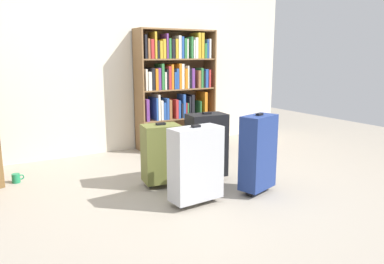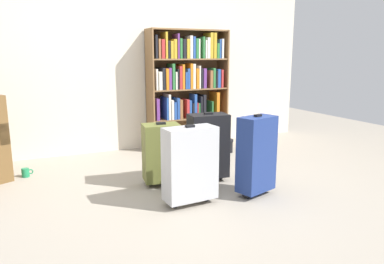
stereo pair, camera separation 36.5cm
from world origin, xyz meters
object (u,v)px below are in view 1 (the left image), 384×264
Objects in this scene: suitcase_black at (207,145)px; bookshelf at (175,81)px; mug at (16,178)px; suitcase_silver at (196,164)px; suitcase_olive at (161,153)px; storage_box at (202,145)px; suitcase_navy_blue at (258,152)px.

bookshelf is at bearing 74.48° from suitcase_black.
suitcase_silver is at bearing -47.31° from mug.
bookshelf is 2.54× the size of suitcase_olive.
suitcase_black is at bearing -119.67° from storage_box.
suitcase_olive is (-0.70, 0.64, -0.06)m from suitcase_navy_blue.
suitcase_olive is at bearing -33.75° from mug.
mug is at bearing -166.06° from bookshelf.
bookshelf reaches higher than mug.
mug is 2.00m from suitcase_black.
mug is at bearing 151.98° from suitcase_black.
storage_box is 1.41m from suitcase_olive.
suitcase_black is at bearing -28.02° from mug.
suitcase_olive is at bearing 137.44° from suitcase_navy_blue.
storage_box is at bearing -70.30° from bookshelf.
storage_box is 0.77× the size of suitcase_olive.
suitcase_black is 0.94× the size of suitcase_navy_blue.
suitcase_navy_blue is 0.95m from suitcase_olive.
suitcase_black is at bearing -105.52° from bookshelf.
suitcase_navy_blue is (-0.35, -1.56, 0.30)m from storage_box.
bookshelf reaches higher than suitcase_olive.
suitcase_silver is 0.65m from suitcase_navy_blue.
suitcase_black is (0.43, 0.49, 0.01)m from suitcase_silver.
bookshelf reaches higher than suitcase_black.
bookshelf is at bearing 84.65° from suitcase_navy_blue.
suitcase_olive is (-0.05, 0.58, -0.03)m from suitcase_silver.
storage_box is 1.18m from suitcase_black.
bookshelf is 1.61m from suitcase_black.
suitcase_navy_blue is (1.96, -1.48, 0.35)m from mug.
suitcase_silver is 1.11× the size of suitcase_olive.
bookshelf is at bearing 66.86° from suitcase_silver.
bookshelf is at bearing 109.70° from storage_box.
mug is 0.16× the size of suitcase_navy_blue.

